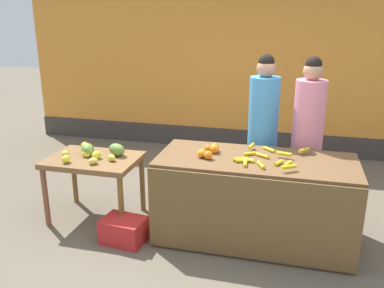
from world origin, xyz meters
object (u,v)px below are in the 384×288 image
Objects in this scene: produce_crate at (124,230)px; vendor_woman_pink_shirt at (307,140)px; vendor_woman_blue_shirt at (262,135)px; produce_sack at (180,177)px.

vendor_woman_pink_shirt is at bearing 30.97° from produce_crate.
vendor_woman_blue_shirt reaches higher than produce_sack.
vendor_woman_blue_shirt is 1.88m from produce_crate.
produce_crate is (-1.79, -1.07, -0.81)m from vendor_woman_pink_shirt.
vendor_woman_blue_shirt is 4.25× the size of produce_crate.
vendor_woman_pink_shirt reaches higher than produce_crate.
vendor_woman_pink_shirt is 2.24m from produce_crate.
vendor_woman_pink_shirt is 1.72m from produce_sack.
produce_crate is at bearing -100.11° from produce_sack.
vendor_woman_pink_shirt is 4.23× the size of produce_crate.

